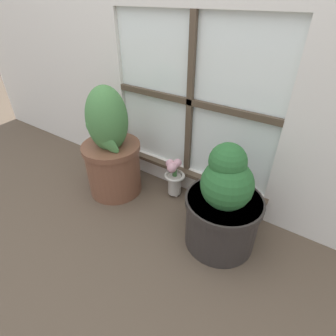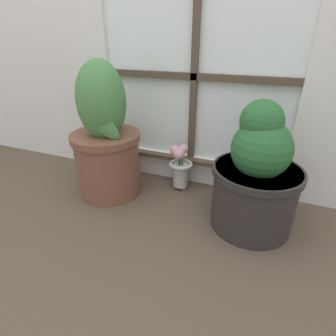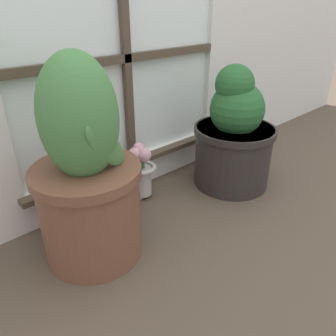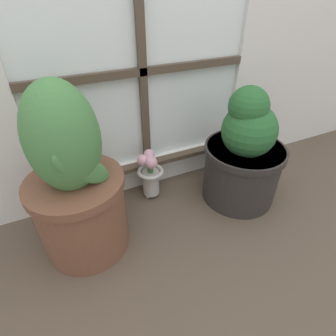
% 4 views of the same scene
% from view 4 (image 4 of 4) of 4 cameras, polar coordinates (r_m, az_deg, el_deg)
% --- Properties ---
extents(ground_plane, '(10.00, 10.00, 0.00)m').
position_cam_4_polar(ground_plane, '(1.17, 8.20, -21.19)').
color(ground_plane, brown).
extents(potted_plant_left, '(0.38, 0.38, 0.74)m').
position_cam_4_polar(potted_plant_left, '(1.08, -19.32, -4.36)').
color(potted_plant_left, brown).
rests_on(potted_plant_left, ground_plane).
extents(potted_plant_right, '(0.40, 0.40, 0.61)m').
position_cam_4_polar(potted_plant_right, '(1.37, 16.12, 2.46)').
color(potted_plant_right, '#2D2826').
rests_on(potted_plant_right, ground_plane).
extents(flower_vase, '(0.14, 0.14, 0.28)m').
position_cam_4_polar(flower_vase, '(1.37, -3.93, -1.14)').
color(flower_vase, '#BCB7AD').
rests_on(flower_vase, ground_plane).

